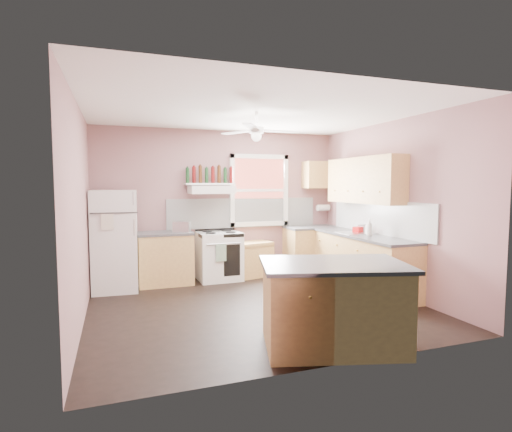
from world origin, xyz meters
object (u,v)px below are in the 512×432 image
object	(u,v)px
refrigerator	(115,241)
cart	(254,259)
island	(333,307)
stove	(219,256)
toaster	(182,227)

from	to	relation	value
refrigerator	cart	bearing A→B (deg)	8.29
cart	island	bearing A→B (deg)	-107.98
stove	cart	bearing A→B (deg)	3.09
toaster	stove	distance (m)	0.88
toaster	stove	xyz separation A→B (m)	(0.67, 0.10, -0.56)
refrigerator	cart	world-z (taller)	refrigerator
toaster	island	distance (m)	3.43
toaster	cart	size ratio (longest dim) A/B	0.43
toaster	island	xyz separation A→B (m)	(1.08, -3.20, -0.56)
refrigerator	toaster	xyz separation A→B (m)	(1.08, 0.07, 0.18)
island	toaster	bearing A→B (deg)	124.34
refrigerator	cart	distance (m)	2.48
toaster	cart	world-z (taller)	toaster
cart	stove	bearing A→B (deg)	170.84
island	cart	bearing A→B (deg)	101.15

